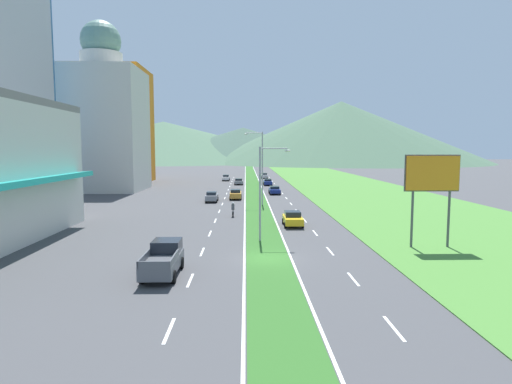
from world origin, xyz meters
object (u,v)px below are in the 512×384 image
object	(u,v)px
car_5	(226,178)
pickup_truck_0	(164,259)
billboard_roadside	(432,178)
motorcycle_rider	(233,211)
car_3	(293,219)
car_6	(268,182)
car_1	(239,181)
car_7	(264,176)
car_0	(236,194)
street_lamp_near	(264,187)
car_4	(212,197)
car_2	(275,190)
street_lamp_mid	(261,164)

from	to	relation	value
car_5	pickup_truck_0	xyz separation A→B (m)	(-0.33, -82.64, 0.21)
billboard_roadside	motorcycle_rider	distance (m)	24.19
car_3	car_6	size ratio (longest dim) A/B	0.88
car_5	car_6	distance (m)	17.38
car_1	motorcycle_rider	distance (m)	46.70
car_5	motorcycle_rider	xyz separation A→B (m)	(3.50, -58.84, -0.03)
billboard_roadside	car_1	distance (m)	65.82
car_1	car_7	size ratio (longest dim) A/B	0.99
car_7	pickup_truck_0	world-z (taller)	pickup_truck_0
car_7	motorcycle_rider	bearing A→B (deg)	-5.68
car_1	pickup_truck_0	distance (m)	70.60
car_7	motorcycle_rider	size ratio (longest dim) A/B	2.17
car_0	car_5	world-z (taller)	car_0
motorcycle_rider	billboard_roadside	bearing A→B (deg)	-135.01
street_lamp_near	car_6	distance (m)	58.85
street_lamp_near	car_5	world-z (taller)	street_lamp_near
car_4	motorcycle_rider	distance (m)	15.22
car_1	car_2	size ratio (longest dim) A/B	0.92
car_5	car_4	bearing A→B (deg)	179.74
car_2	car_3	xyz separation A→B (m)	(-0.24, -32.34, 0.05)
car_0	car_1	bearing A→B (deg)	-0.10
car_4	car_0	bearing A→B (deg)	-45.80
street_lamp_near	pickup_truck_0	bearing A→B (deg)	-125.23
street_lamp_mid	car_2	xyz separation A→B (m)	(3.06, 15.42, -5.24)
billboard_roadside	car_6	size ratio (longest dim) A/B	1.68
car_6	car_4	bearing A→B (deg)	-18.86
car_1	car_5	bearing A→B (deg)	15.86
car_0	pickup_truck_0	size ratio (longest dim) A/B	0.89
car_6	pickup_truck_0	distance (m)	69.20
car_4	car_5	world-z (taller)	car_4
car_3	car_4	world-z (taller)	car_4
pickup_truck_0	motorcycle_rider	size ratio (longest dim) A/B	2.70
car_2	car_4	xyz separation A→B (m)	(-10.45, -11.12, 0.06)
car_1	car_2	distance (m)	21.90
billboard_roadside	car_4	xyz separation A→B (m)	(-20.44, 31.51, -4.96)
car_0	car_6	distance (m)	27.18
billboard_roadside	car_2	distance (m)	44.06
car_3	car_7	size ratio (longest dim) A/B	0.93
car_6	motorcycle_rider	world-z (taller)	motorcycle_rider
car_0	pickup_truck_0	world-z (taller)	pickup_truck_0
car_4	car_6	distance (m)	31.56
car_3	car_5	distance (m)	66.07
car_1	car_4	bearing A→B (deg)	173.48
car_1	car_4	xyz separation A→B (m)	(-3.65, -31.93, 0.08)
street_lamp_mid	car_1	world-z (taller)	street_lamp_mid
car_3	car_4	bearing A→B (deg)	-154.32
car_0	car_5	xyz separation A→B (m)	(-3.40, 40.58, -0.03)
street_lamp_mid	car_1	xyz separation A→B (m)	(-3.74, 36.24, -5.26)
car_3	pickup_truck_0	distance (m)	20.18
street_lamp_mid	car_4	world-z (taller)	street_lamp_mid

